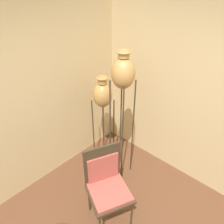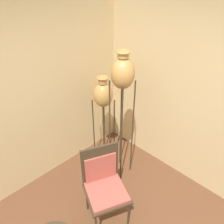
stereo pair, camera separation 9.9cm
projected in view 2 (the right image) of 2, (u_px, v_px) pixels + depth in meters
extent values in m
cube|color=#D1B784|center=(5.00, 109.00, 2.68)|extent=(7.74, 0.06, 2.70)
cube|color=#D1B784|center=(224.00, 109.00, 2.67)|extent=(0.06, 7.74, 2.70)
cylinder|color=#382D1E|center=(122.00, 138.00, 3.06)|extent=(0.02, 0.02, 1.60)
cylinder|color=#382D1E|center=(132.00, 131.00, 3.20)|extent=(0.02, 0.02, 1.60)
cylinder|color=#382D1E|center=(110.00, 131.00, 3.20)|extent=(0.02, 0.02, 1.60)
cylinder|color=#382D1E|center=(121.00, 124.00, 3.34)|extent=(0.02, 0.02, 1.60)
torus|color=#382D1E|center=(123.00, 80.00, 2.77)|extent=(0.24, 0.24, 0.02)
ellipsoid|color=#B28447|center=(123.00, 74.00, 2.72)|extent=(0.30, 0.30, 0.41)
cylinder|color=#B28447|center=(123.00, 55.00, 2.59)|extent=(0.14, 0.14, 0.07)
torus|color=#B28447|center=(123.00, 52.00, 2.58)|extent=(0.18, 0.18, 0.02)
cylinder|color=#382D1E|center=(104.00, 136.00, 3.47)|extent=(0.02, 0.02, 1.13)
cylinder|color=#382D1E|center=(114.00, 130.00, 3.61)|extent=(0.02, 0.02, 1.13)
cylinder|color=#382D1E|center=(94.00, 130.00, 3.61)|extent=(0.02, 0.02, 1.13)
cylinder|color=#382D1E|center=(104.00, 124.00, 3.76)|extent=(0.02, 0.02, 1.13)
torus|color=#382D1E|center=(103.00, 100.00, 3.31)|extent=(0.25, 0.25, 0.02)
ellipsoid|color=#B28447|center=(103.00, 95.00, 3.27)|extent=(0.29, 0.29, 0.39)
cylinder|color=#B28447|center=(103.00, 80.00, 3.14)|extent=(0.13, 0.13, 0.08)
torus|color=#B28447|center=(103.00, 78.00, 3.12)|extent=(0.17, 0.17, 0.02)
cylinder|color=#382D1E|center=(128.00, 215.00, 2.70)|extent=(0.02, 0.02, 0.46)
cylinder|color=#382D1E|center=(87.00, 198.00, 2.89)|extent=(0.02, 0.02, 0.46)
cylinder|color=#382D1E|center=(116.00, 189.00, 3.02)|extent=(0.02, 0.02, 0.46)
cube|color=#382D1E|center=(107.00, 194.00, 2.66)|extent=(0.65, 0.64, 0.03)
cube|color=#A84C42|center=(107.00, 192.00, 2.64)|extent=(0.59, 0.59, 0.04)
cube|color=#382D1E|center=(100.00, 164.00, 2.69)|extent=(0.44, 0.22, 0.56)
cube|color=#A84C42|center=(101.00, 168.00, 2.69)|extent=(0.37, 0.18, 0.39)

